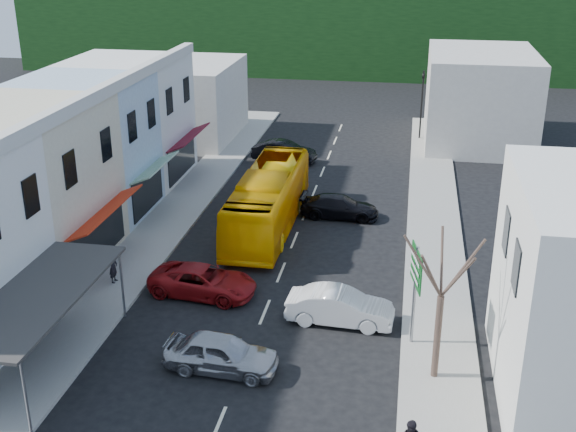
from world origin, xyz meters
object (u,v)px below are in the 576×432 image
Objects in this scene: car_white at (340,308)px; pedestrian_left at (113,265)px; bus at (268,202)px; traffic_signal at (422,106)px; car_silver at (221,354)px; car_red at (203,281)px; street_tree at (441,296)px; direction_sign at (414,297)px.

car_white is 11.05m from pedestrian_left.
bus is 2.10× the size of traffic_signal.
car_silver is 6.29m from car_red.
car_white is (4.08, 4.35, 0.00)m from car_silver.
street_tree is at bearing -80.43° from car_silver.
street_tree reaches higher than car_silver.
pedestrian_left is (-10.91, 1.70, 0.30)m from car_white.
car_white is at bearing 99.04° from traffic_signal.
direction_sign is 31.05m from traffic_signal.
bus is at bearing 123.93° from street_tree.
traffic_signal reaches higher than bus.
pedestrian_left is 15.94m from street_tree.
street_tree reaches higher than direction_sign.
bus is 2.66× the size of direction_sign.
direction_sign is at bearing -99.37° from car_red.
car_silver is 1.00× the size of car_white.
direction_sign is (13.96, -2.98, 1.18)m from pedestrian_left.
car_silver is 0.80× the size of traffic_signal.
bus is 2.64× the size of car_silver.
direction_sign is at bearing -109.67° from car_white.
pedestrian_left is at bearing 78.50° from traffic_signal.
pedestrian_left is at bearing 160.54° from street_tree.
car_white is at bearing -98.72° from pedestrian_left.
pedestrian_left is at bearing 93.55° from car_red.
car_silver is at bearing -85.93° from bus.
bus reaches higher than car_white.
street_tree is at bearing -109.02° from car_red.
street_tree reaches higher than car_red.
pedestrian_left reaches higher than car_silver.
bus is 8.56m from car_red.
traffic_signal reaches higher than car_white.
direction_sign is 0.79× the size of traffic_signal.
bus reaches higher than pedestrian_left.
car_white is 6.63m from car_red.
street_tree reaches higher than car_white.
bus is 10.04m from pedestrian_left.
street_tree is at bearing -128.99° from car_white.
traffic_signal is (7.33, 34.12, 2.06)m from car_silver.
car_silver is at bearing 139.89° from car_white.
car_red is (-6.47, 1.46, 0.00)m from car_white.
bus is 16.27m from street_tree.
car_white is at bearing 138.01° from street_tree.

